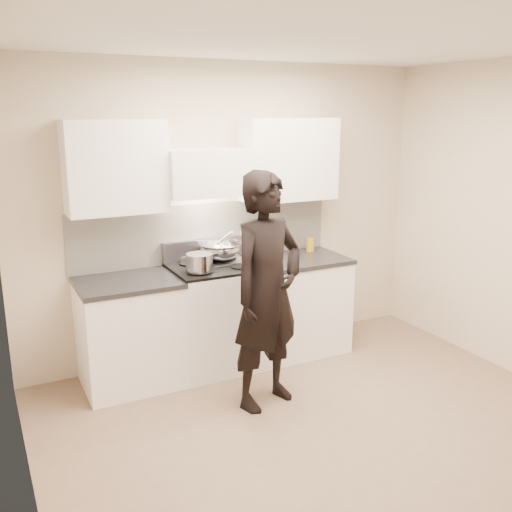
# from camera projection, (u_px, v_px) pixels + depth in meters

# --- Properties ---
(ground_plane) EXTENTS (4.00, 4.00, 0.00)m
(ground_plane) POSITION_uv_depth(u_px,v_px,m) (331.00, 433.00, 4.13)
(ground_plane) COLOR #806A54
(room_shell) EXTENTS (4.04, 3.54, 2.70)m
(room_shell) POSITION_uv_depth(u_px,v_px,m) (302.00, 208.00, 4.03)
(room_shell) COLOR beige
(room_shell) RESTS_ON ground
(stove) EXTENTS (0.76, 0.65, 0.96)m
(stove) POSITION_uv_depth(u_px,v_px,m) (216.00, 316.00, 5.11)
(stove) COLOR white
(stove) RESTS_ON ground
(counter_right) EXTENTS (0.92, 0.67, 0.92)m
(counter_right) POSITION_uv_depth(u_px,v_px,m) (295.00, 304.00, 5.48)
(counter_right) COLOR white
(counter_right) RESTS_ON ground
(counter_left) EXTENTS (0.82, 0.67, 0.92)m
(counter_left) POSITION_uv_depth(u_px,v_px,m) (130.00, 332.00, 4.78)
(counter_left) COLOR white
(counter_left) RESTS_ON ground
(wok) EXTENTS (0.40, 0.48, 0.32)m
(wok) POSITION_uv_depth(u_px,v_px,m) (220.00, 249.00, 5.10)
(wok) COLOR #A9ABBC
(wok) RESTS_ON stove
(stock_pot) EXTENTS (0.32, 0.23, 0.15)m
(stock_pot) POSITION_uv_depth(u_px,v_px,m) (199.00, 262.00, 4.76)
(stock_pot) COLOR #A9ABBC
(stock_pot) RESTS_ON stove
(utensil_crock) EXTENTS (0.13, 0.13, 0.35)m
(utensil_crock) POSITION_uv_depth(u_px,v_px,m) (265.00, 244.00, 5.42)
(utensil_crock) COLOR #9391A0
(utensil_crock) RESTS_ON counter_right
(spice_jar) EXTENTS (0.05, 0.05, 0.11)m
(spice_jar) POSITION_uv_depth(u_px,v_px,m) (281.00, 248.00, 5.50)
(spice_jar) COLOR #C84708
(spice_jar) RESTS_ON counter_right
(oil_glass) EXTENTS (0.08, 0.08, 0.13)m
(oil_glass) POSITION_uv_depth(u_px,v_px,m) (310.00, 245.00, 5.60)
(oil_glass) COLOR #AF871C
(oil_glass) RESTS_ON counter_right
(person) EXTENTS (0.78, 0.63, 1.85)m
(person) POSITION_uv_depth(u_px,v_px,m) (267.00, 292.00, 4.35)
(person) COLOR black
(person) RESTS_ON ground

